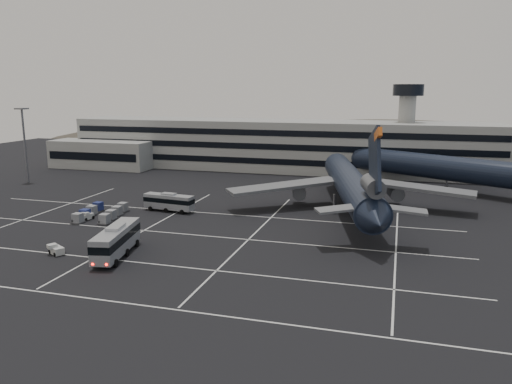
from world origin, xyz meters
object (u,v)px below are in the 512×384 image
tug_a (86,216)px  bus_near (116,239)px  bus_far (169,201)px  uld_cluster (101,213)px  trijet_main (351,185)px

tug_a → bus_near: bearing=-34.3°
bus_far → uld_cluster: bearing=134.7°
tug_a → uld_cluster: uld_cluster is taller
trijet_main → bus_near: bearing=-142.7°
trijet_main → bus_far: (-33.10, -9.12, -3.32)m
trijet_main → tug_a: bearing=-170.0°
bus_near → uld_cluster: 22.99m
uld_cluster → bus_near: bearing=-51.7°
bus_far → bus_near: bearing=-163.5°
uld_cluster → bus_far: bearing=38.0°
bus_near → tug_a: bearing=123.8°
bus_far → uld_cluster: (-9.76, -7.63, -1.06)m
trijet_main → uld_cluster: trijet_main is taller
bus_near → bus_far: bus_near is taller
trijet_main → tug_a: (-44.41, -19.03, -4.58)m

